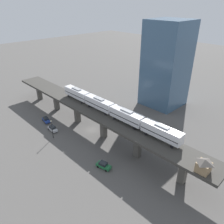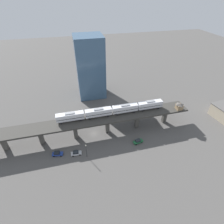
{
  "view_description": "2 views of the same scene",
  "coord_description": "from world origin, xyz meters",
  "px_view_note": "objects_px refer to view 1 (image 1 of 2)",
  "views": [
    {
      "loc": [
        42.01,
        54.54,
        43.01
      ],
      "look_at": [
        -1.53,
        9.18,
        10.23
      ],
      "focal_mm": 35.0,
      "sensor_mm": 36.0,
      "label": 1
    },
    {
      "loc": [
        61.57,
        -6.16,
        57.98
      ],
      "look_at": [
        -1.53,
        9.18,
        10.23
      ],
      "focal_mm": 28.0,
      "sensor_mm": 36.0,
      "label": 2
    }
  ],
  "objects_px": {
    "street_car_green": "(103,165)",
    "office_tower": "(166,65)",
    "street_car_blue": "(46,120)",
    "subway_train": "(112,109)",
    "signal_hut": "(204,165)",
    "delivery_truck": "(96,107)",
    "street_lamp": "(52,128)",
    "street_car_silver": "(53,129)"
  },
  "relations": [
    {
      "from": "street_car_silver",
      "to": "office_tower",
      "type": "xyz_separation_m",
      "value": [
        -48.69,
        13.89,
        17.06
      ]
    },
    {
      "from": "delivery_truck",
      "to": "street_lamp",
      "type": "bearing_deg",
      "value": 13.61
    },
    {
      "from": "office_tower",
      "to": "street_lamp",
      "type": "bearing_deg",
      "value": -10.71
    },
    {
      "from": "subway_train",
      "to": "street_car_green",
      "type": "bearing_deg",
      "value": 36.98
    },
    {
      "from": "street_car_blue",
      "to": "delivery_truck",
      "type": "height_order",
      "value": "delivery_truck"
    },
    {
      "from": "signal_hut",
      "to": "street_car_blue",
      "type": "distance_m",
      "value": 59.93
    },
    {
      "from": "signal_hut",
      "to": "street_car_blue",
      "type": "height_order",
      "value": "signal_hut"
    },
    {
      "from": "street_lamp",
      "to": "office_tower",
      "type": "relative_size",
      "value": 0.19
    },
    {
      "from": "signal_hut",
      "to": "street_car_green",
      "type": "distance_m",
      "value": 26.87
    },
    {
      "from": "street_car_silver",
      "to": "street_car_green",
      "type": "distance_m",
      "value": 27.55
    },
    {
      "from": "signal_hut",
      "to": "street_car_blue",
      "type": "relative_size",
      "value": 0.73
    },
    {
      "from": "signal_hut",
      "to": "delivery_truck",
      "type": "distance_m",
      "value": 55.04
    },
    {
      "from": "street_car_green",
      "to": "street_car_silver",
      "type": "bearing_deg",
      "value": -89.53
    },
    {
      "from": "signal_hut",
      "to": "street_car_blue",
      "type": "bearing_deg",
      "value": -82.76
    },
    {
      "from": "street_car_silver",
      "to": "street_car_green",
      "type": "xyz_separation_m",
      "value": [
        -0.22,
        27.55,
        0.0
      ]
    },
    {
      "from": "street_car_silver",
      "to": "subway_train",
      "type": "bearing_deg",
      "value": 123.73
    },
    {
      "from": "subway_train",
      "to": "delivery_truck",
      "type": "height_order",
      "value": "subway_train"
    },
    {
      "from": "street_car_blue",
      "to": "delivery_truck",
      "type": "distance_m",
      "value": 21.42
    },
    {
      "from": "signal_hut",
      "to": "delivery_truck",
      "type": "bearing_deg",
      "value": -103.96
    },
    {
      "from": "subway_train",
      "to": "street_car_silver",
      "type": "relative_size",
      "value": 11.22
    },
    {
      "from": "subway_train",
      "to": "street_car_green",
      "type": "xyz_separation_m",
      "value": [
        12.09,
        9.1,
        -10.33
      ]
    },
    {
      "from": "subway_train",
      "to": "signal_hut",
      "type": "height_order",
      "value": "subway_train"
    },
    {
      "from": "street_car_silver",
      "to": "street_lamp",
      "type": "xyz_separation_m",
      "value": [
        2.3,
        4.24,
        3.17
      ]
    },
    {
      "from": "subway_train",
      "to": "signal_hut",
      "type": "distance_m",
      "value": 32.81
    },
    {
      "from": "street_car_silver",
      "to": "delivery_truck",
      "type": "bearing_deg",
      "value": -175.7
    },
    {
      "from": "street_car_green",
      "to": "office_tower",
      "type": "bearing_deg",
      "value": -164.26
    },
    {
      "from": "delivery_truck",
      "to": "office_tower",
      "type": "bearing_deg",
      "value": 149.7
    },
    {
      "from": "subway_train",
      "to": "street_car_silver",
      "type": "distance_m",
      "value": 24.47
    },
    {
      "from": "subway_train",
      "to": "street_car_silver",
      "type": "height_order",
      "value": "subway_train"
    },
    {
      "from": "subway_train",
      "to": "street_lamp",
      "type": "relative_size",
      "value": 7.18
    },
    {
      "from": "street_lamp",
      "to": "office_tower",
      "type": "height_order",
      "value": "office_tower"
    },
    {
      "from": "delivery_truck",
      "to": "street_car_silver",
      "type": "bearing_deg",
      "value": 4.3
    },
    {
      "from": "delivery_truck",
      "to": "street_lamp",
      "type": "height_order",
      "value": "street_lamp"
    },
    {
      "from": "delivery_truck",
      "to": "office_tower",
      "type": "relative_size",
      "value": 0.21
    },
    {
      "from": "street_car_blue",
      "to": "delivery_truck",
      "type": "bearing_deg",
      "value": 163.84
    },
    {
      "from": "signal_hut",
      "to": "office_tower",
      "type": "relative_size",
      "value": 0.09
    },
    {
      "from": "street_car_green",
      "to": "street_car_blue",
      "type": "height_order",
      "value": "same"
    },
    {
      "from": "signal_hut",
      "to": "subway_train",
      "type": "bearing_deg",
      "value": -95.86
    },
    {
      "from": "street_car_green",
      "to": "subway_train",
      "type": "bearing_deg",
      "value": -143.02
    },
    {
      "from": "subway_train",
      "to": "street_car_green",
      "type": "height_order",
      "value": "subway_train"
    },
    {
      "from": "street_car_green",
      "to": "street_car_blue",
      "type": "distance_m",
      "value": 35.19
    },
    {
      "from": "street_car_blue",
      "to": "office_tower",
      "type": "xyz_separation_m",
      "value": [
        -47.17,
        21.51,
        17.06
      ]
    }
  ]
}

